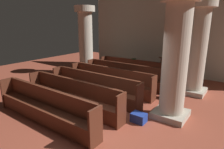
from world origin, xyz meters
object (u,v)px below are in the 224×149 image
at_px(pillar_aisle_side, 197,47).
at_px(pillar_aisle_rear, 175,56).
at_px(lectern, 164,69).
at_px(kneeler_box_navy, 169,95).
at_px(pew_row_2, 110,79).
at_px(pillar_far_side, 86,39).
at_px(hymn_book, 134,59).
at_px(pew_row_1, 124,74).
at_px(kneeler_box_blue, 139,118).
at_px(pew_row_3, 93,86).
at_px(pew_row_4, 72,94).
at_px(pew_row_5, 44,105).
at_px(pew_row_0, 135,69).

bearing_deg(pillar_aisle_side, pillar_aisle_rear, -90.00).
distance_m(lectern, kneeler_box_navy, 2.76).
bearing_deg(lectern, pew_row_2, -109.95).
relative_size(pillar_far_side, hymn_book, 16.84).
xyz_separation_m(pew_row_1, hymn_book, (-0.18, 1.21, 0.46)).
bearing_deg(pillar_far_side, kneeler_box_blue, -32.61).
distance_m(pillar_aisle_rear, kneeler_box_blue, 1.99).
distance_m(pillar_far_side, pillar_aisle_rear, 5.99).
height_order(pew_row_3, pillar_far_side, pillar_far_side).
bearing_deg(pillar_aisle_rear, kneeler_box_navy, 111.93).
height_order(pew_row_2, kneeler_box_blue, pew_row_2).
relative_size(pew_row_3, pew_row_4, 1.00).
distance_m(pew_row_3, pillar_aisle_rear, 3.10).
distance_m(pillar_aisle_side, kneeler_box_blue, 3.77).
distance_m(pillar_aisle_side, pillar_aisle_rear, 2.48).
bearing_deg(pillar_aisle_side, pew_row_3, -135.36).
xyz_separation_m(kneeler_box_blue, kneeler_box_navy, (0.09, 2.13, 0.01)).
bearing_deg(hymn_book, pew_row_2, -85.38).
distance_m(pillar_aisle_rear, hymn_book, 4.31).
bearing_deg(pillar_far_side, pew_row_3, -43.39).
distance_m(pew_row_1, pew_row_5, 4.13).
bearing_deg(pew_row_3, pillar_far_side, 136.61).
distance_m(pew_row_4, pillar_aisle_side, 4.89).
xyz_separation_m(pew_row_4, kneeler_box_navy, (2.26, 2.61, -0.36)).
bearing_deg(pew_row_1, pew_row_4, -90.00).
xyz_separation_m(pew_row_2, kneeler_box_navy, (2.26, 0.54, -0.36)).
bearing_deg(kneeler_box_blue, pew_row_0, 120.75).
height_order(hymn_book, kneeler_box_navy, hymn_book).
xyz_separation_m(pew_row_4, pillar_aisle_side, (2.79, 3.79, 1.34)).
bearing_deg(hymn_book, lectern, 31.28).
height_order(pew_row_5, kneeler_box_navy, pew_row_5).
distance_m(pew_row_1, pillar_aisle_side, 3.17).
height_order(kneeler_box_blue, kneeler_box_navy, kneeler_box_navy).
height_order(pew_row_5, kneeler_box_blue, pew_row_5).
xyz_separation_m(pew_row_2, pillar_far_side, (-2.74, 1.56, 1.34)).
height_order(pew_row_2, lectern, lectern).
relative_size(pew_row_2, pillar_far_side, 1.10).
bearing_deg(pillar_aisle_rear, pew_row_3, -174.38).
xyz_separation_m(pew_row_4, pillar_far_side, (-2.74, 3.62, 1.34)).
relative_size(pew_row_5, pillar_far_side, 1.10).
xyz_separation_m(pew_row_0, hymn_book, (-0.18, 0.18, 0.46)).
bearing_deg(pew_row_1, kneeler_box_blue, -50.32).
distance_m(pew_row_3, pillar_far_side, 4.00).
height_order(pew_row_1, pew_row_3, same).
bearing_deg(pew_row_3, kneeler_box_navy, 34.81).
distance_m(pew_row_2, hymn_book, 2.30).
distance_m(pew_row_3, pillar_aisle_side, 4.14).
bearing_deg(pillar_aisle_rear, lectern, 114.10).
bearing_deg(kneeler_box_navy, pillar_aisle_side, 66.06).
bearing_deg(pew_row_2, pillar_far_side, 150.39).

